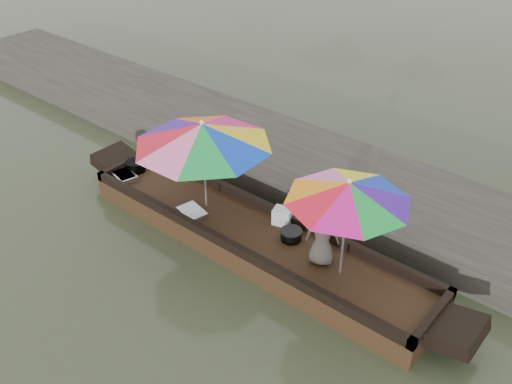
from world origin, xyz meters
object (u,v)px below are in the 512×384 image
Objects in this scene: boat_hull at (252,240)px; cooking_pot at (136,166)px; tray_scallop at (192,212)px; charcoal_grill at (291,235)px; vendor at (323,234)px; supply_bag at (283,216)px; umbrella_bow at (204,166)px; umbrella_stern at (344,230)px; tray_crayfish at (124,176)px.

boat_hull is 17.14× the size of cooking_pot.
charcoal_grill is at bearing 16.52° from tray_scallop.
vendor reaches higher than tray_scallop.
supply_bag is (-0.35, 0.24, 0.06)m from charcoal_grill.
umbrella_bow reaches higher than cooking_pot.
umbrella_bow reaches higher than boat_hull.
cooking_pot is at bearing 170.02° from tray_scallop.
supply_bag reaches higher than boat_hull.
boat_hull is at bearing 0.00° from umbrella_bow.
umbrella_stern reaches higher than vendor.
supply_bag is at bearing 20.76° from umbrella_bow.
umbrella_stern is at bearing 5.79° from tray_scallop.
tray_scallop is at bearing -163.48° from charcoal_grill.
cooking_pot reaches higher than tray_crayfish.
vendor is 0.45× the size of umbrella_bow.
supply_bag is 0.17× the size of umbrella_stern.
tray_scallop is 1.65× the size of supply_bag.
umbrella_bow is 1.31× the size of umbrella_stern.
tray_scallop is 0.28× the size of umbrella_stern.
umbrella_stern reaches higher than tray_scallop.
cooking_pot is at bearing 179.20° from boat_hull.
umbrella_bow reaches higher than tray_crayfish.
tray_crayfish is 1.65× the size of supply_bag.
vendor is (0.63, -0.14, 0.41)m from charcoal_grill.
vendor is at bearing 169.25° from umbrella_stern.
vendor reaches higher than boat_hull.
cooking_pot is 0.31m from tray_crayfish.
tray_scallop is at bearing -174.21° from umbrella_stern.
umbrella_stern is (4.31, -0.04, 0.68)m from cooking_pot.
supply_bag reaches higher than cooking_pot.
tray_scallop is 1.45m from supply_bag.
charcoal_grill is at bearing 7.87° from umbrella_bow.
cooking_pot is 0.16× the size of umbrella_bow.
boat_hull is 1.34m from umbrella_bow.
tray_crayfish is at bearing -176.41° from umbrella_stern.
supply_bag reaches higher than charcoal_grill.
charcoal_grill is (3.26, 0.48, 0.03)m from tray_crayfish.
umbrella_stern reaches higher than boat_hull.
tray_scallop is 2.71m from umbrella_stern.
cooking_pot is 3.32m from charcoal_grill.
tray_scallop is 1.67m from charcoal_grill.
tray_scallop is (1.66, 0.00, -0.01)m from tray_crayfish.
umbrella_stern is at bearing -12.03° from charcoal_grill.
charcoal_grill reaches higher than boat_hull.
charcoal_grill is (3.31, 0.17, -0.02)m from cooking_pot.
charcoal_grill is (0.58, 0.21, 0.25)m from boat_hull.
umbrella_stern reaches higher than cooking_pot.
umbrella_stern is (0.36, -0.07, 0.29)m from vendor.
tray_scallop is (-1.02, -0.26, 0.21)m from boat_hull.
vendor is 0.47m from umbrella_stern.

